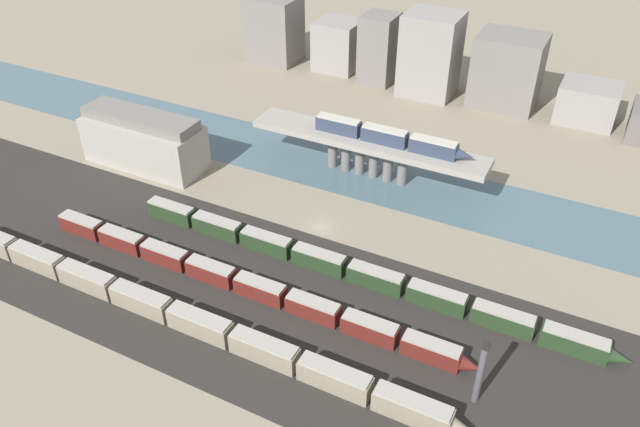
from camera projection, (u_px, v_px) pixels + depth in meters
The scene contains 16 objects.
ground_plane at pixel (321, 227), 127.46m from camera, with size 400.00×400.00×0.00m, color gray.
railbed_yard at pixel (260, 299), 109.99m from camera, with size 280.00×42.00×0.01m, color #282623.
river_water at pixel (366, 174), 144.25m from camera, with size 320.00×20.85×0.01m, color #47606B.
bridge at pixel (367, 146), 139.98m from camera, with size 54.97×8.60×9.32m.
train_on_bridge at pixel (390, 137), 135.94m from camera, with size 36.31×2.85×3.52m.
train_yard_near at pixel (177, 315), 104.10m from camera, with size 101.75×3.02×3.94m.
train_yard_mid at pixel (241, 282), 111.05m from camera, with size 86.31×2.92×3.49m.
train_yard_far at pixel (353, 271), 113.56m from camera, with size 94.19×2.86×3.61m.
warehouse_building at pixel (144, 140), 144.72m from camera, with size 29.12×10.93×13.11m.
signal_tower at pixel (480, 374), 88.90m from camera, with size 1.03×1.03×12.11m.
city_block_far_left at pixel (274, 29), 196.34m from camera, with size 15.54×12.53×20.14m, color slate.
city_block_left at pixel (338, 45), 192.06m from camera, with size 12.94×12.48×14.95m, color gray.
city_block_center at pixel (379, 49), 182.59m from camera, with size 9.59×10.59×19.96m, color slate.
city_block_right at pixel (430, 55), 174.59m from camera, with size 15.12×13.27×23.05m, color gray.
city_block_far_right at pixel (507, 71), 169.58m from camera, with size 17.67×14.38×19.58m, color slate.
city_block_tall at pixel (588, 103), 163.92m from camera, with size 14.89×12.63×10.17m, color gray.
Camera 1 is at (46.29, -91.45, 75.82)m, focal length 35.00 mm.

